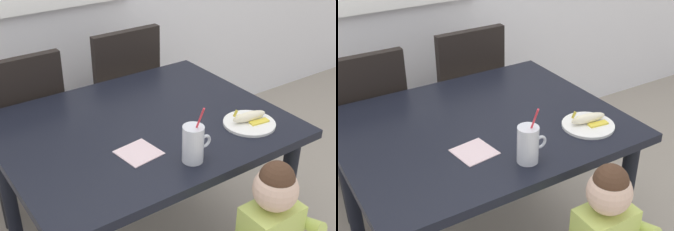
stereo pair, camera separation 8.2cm
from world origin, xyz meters
TOP-DOWN VIEW (x-y plane):
  - dining_table at (0.00, 0.00)m, footprint 1.23×0.99m
  - dining_chair_left at (-0.34, 0.68)m, footprint 0.44×0.44m
  - dining_chair_right at (0.29, 0.75)m, footprint 0.44×0.44m
  - toddler_standing at (0.18, -0.64)m, footprint 0.33×0.24m
  - milk_cup at (0.01, -0.36)m, footprint 0.13×0.09m
  - snack_plate at (0.38, -0.28)m, footprint 0.23×0.23m
  - peeled_banana at (0.39, -0.27)m, footprint 0.17×0.12m
  - paper_napkin at (-0.14, -0.20)m, footprint 0.17×0.17m

SIDE VIEW (x-z plane):
  - toddler_standing at x=0.18m, z-range 0.11..0.95m
  - dining_chair_left at x=-0.34m, z-range 0.06..1.02m
  - dining_chair_right at x=0.29m, z-range 0.06..1.02m
  - dining_table at x=0.00m, z-range 0.27..1.03m
  - paper_napkin at x=-0.14m, z-range 0.76..0.76m
  - snack_plate at x=0.38m, z-range 0.76..0.77m
  - peeled_banana at x=0.39m, z-range 0.76..0.83m
  - milk_cup at x=0.01m, z-range 0.70..0.95m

